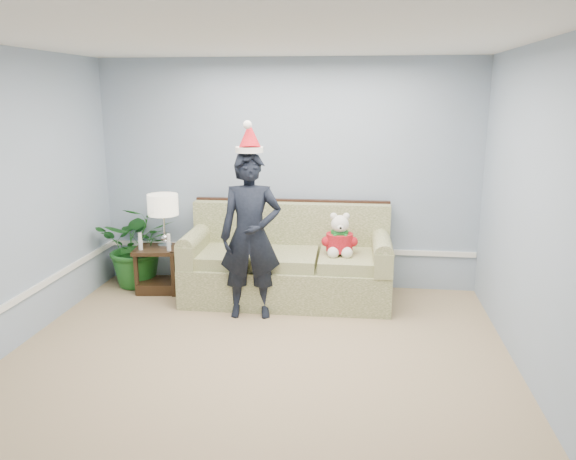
# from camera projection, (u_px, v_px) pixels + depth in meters

# --- Properties ---
(room_shell) EXTENTS (4.54, 5.04, 2.74)m
(room_shell) POSITION_uv_depth(u_px,v_px,m) (244.00, 221.00, 4.24)
(room_shell) COLOR tan
(room_shell) RESTS_ON ground
(wainscot_trim) EXTENTS (4.49, 4.99, 0.06)m
(wainscot_trim) POSITION_uv_depth(u_px,v_px,m) (156.00, 279.00, 5.73)
(wainscot_trim) COLOR white
(wainscot_trim) RESTS_ON room_shell
(sofa) EXTENTS (2.31, 1.02, 1.08)m
(sofa) POSITION_uv_depth(u_px,v_px,m) (288.00, 265.00, 6.41)
(sofa) COLOR #586630
(sofa) RESTS_ON room_shell
(side_table) EXTENTS (0.61, 0.53, 0.53)m
(side_table) POSITION_uv_depth(u_px,v_px,m) (160.00, 274.00, 6.66)
(side_table) COLOR #352213
(side_table) RESTS_ON room_shell
(table_lamp) EXTENTS (0.35, 0.35, 0.63)m
(table_lamp) POSITION_uv_depth(u_px,v_px,m) (163.00, 207.00, 6.50)
(table_lamp) COLOR silver
(table_lamp) RESTS_ON side_table
(candle_pair) EXTENTS (0.39, 0.05, 0.20)m
(candle_pair) POSITION_uv_depth(u_px,v_px,m) (154.00, 242.00, 6.46)
(candle_pair) COLOR silver
(candle_pair) RESTS_ON side_table
(houseplant) EXTENTS (1.07, 0.97, 1.02)m
(houseplant) POSITION_uv_depth(u_px,v_px,m) (139.00, 245.00, 6.79)
(houseplant) COLOR #1C5C1E
(houseplant) RESTS_ON room_shell
(man) EXTENTS (0.68, 0.50, 1.73)m
(man) POSITION_uv_depth(u_px,v_px,m) (251.00, 236.00, 5.77)
(man) COLOR black
(man) RESTS_ON room_shell
(santa_hat) EXTENTS (0.33, 0.36, 0.33)m
(santa_hat) POSITION_uv_depth(u_px,v_px,m) (249.00, 138.00, 5.54)
(santa_hat) COLOR white
(santa_hat) RESTS_ON man
(teddy_bear) EXTENTS (0.32, 0.35, 0.48)m
(teddy_bear) POSITION_uv_depth(u_px,v_px,m) (339.00, 240.00, 6.13)
(teddy_bear) COLOR white
(teddy_bear) RESTS_ON sofa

